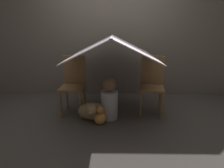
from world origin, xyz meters
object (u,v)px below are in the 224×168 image
object	(u,v)px
chair_left	(73,83)
dog	(93,111)
chair_right	(152,83)
person_front	(109,100)

from	to	relation	value
chair_left	dog	world-z (taller)	chair_left
chair_left	chair_right	world-z (taller)	same
person_front	dog	distance (m)	0.30
chair_right	dog	xyz separation A→B (m)	(-0.94, -0.30, -0.36)
person_front	dog	size ratio (longest dim) A/B	1.42
chair_right	person_front	world-z (taller)	chair_right
chair_right	person_front	distance (m)	0.75
chair_left	dog	distance (m)	0.58
person_front	chair_left	bearing A→B (deg)	160.20
person_front	chair_right	bearing A→B (deg)	17.13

